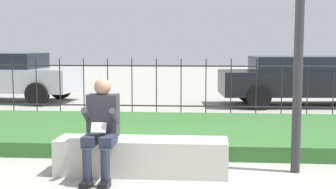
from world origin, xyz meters
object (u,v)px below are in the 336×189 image
Objects in this scene: stone_bench at (142,158)px; car_parked_left at (8,76)px; person_seated_reader at (101,125)px; car_parked_right at (304,79)px.

stone_bench is 0.55× the size of car_parked_left.
stone_bench is 1.76× the size of person_seated_reader.
stone_bench is 0.73m from person_seated_reader.
person_seated_reader is (-0.46, -0.30, 0.49)m from stone_bench.
car_parked_left is (-4.52, 7.64, 0.07)m from person_seated_reader.
person_seated_reader is at bearing -146.51° from stone_bench.
person_seated_reader is 8.39m from car_parked_right.
car_parked_left reaches higher than stone_bench.
car_parked_left reaches higher than person_seated_reader.
car_parked_right is (8.47, -0.24, -0.03)m from car_parked_left.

